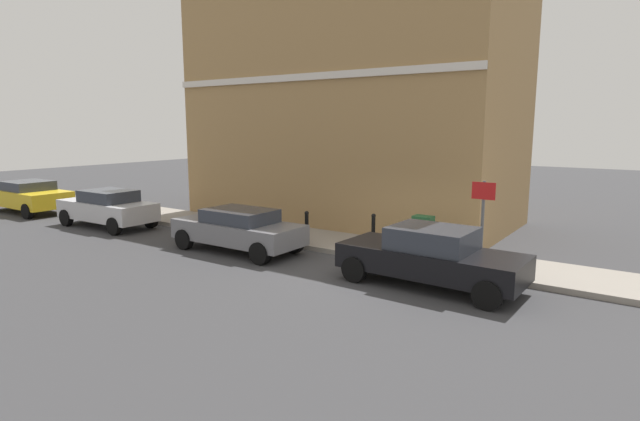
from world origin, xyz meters
name	(u,v)px	position (x,y,z in m)	size (l,w,h in m)	color
ground	(365,270)	(0.00, 0.00, 0.00)	(80.00, 80.00, 0.00)	#38383A
sidewalk	(250,229)	(2.04, 6.00, 0.07)	(2.32, 30.00, 0.15)	gray
corner_building	(352,108)	(6.31, 4.30, 4.51)	(6.33, 12.61, 9.03)	#9E7A4C
car_black	(431,256)	(-0.29, -1.95, 0.74)	(1.92, 4.44, 1.45)	black
car_grey	(238,229)	(-0.41, 4.24, 0.71)	(1.80, 4.22, 1.32)	slate
car_silver	(108,208)	(-0.46, 10.99, 0.75)	(1.84, 4.16, 1.42)	#B7B7BC
car_yellow	(29,196)	(-0.52, 16.87, 0.74)	(1.99, 4.31, 1.41)	gold
utility_cabinet	(423,237)	(1.80, -0.84, 0.68)	(0.46, 0.61, 1.15)	#1E4C28
bollard_near_cabinet	(373,229)	(1.90, 0.82, 0.70)	(0.14, 0.14, 1.04)	black
bollard_far_kerb	(307,226)	(1.13, 2.78, 0.70)	(0.14, 0.14, 1.04)	black
street_sign	(483,212)	(1.33, -2.64, 1.66)	(0.08, 0.60, 2.30)	#59595B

